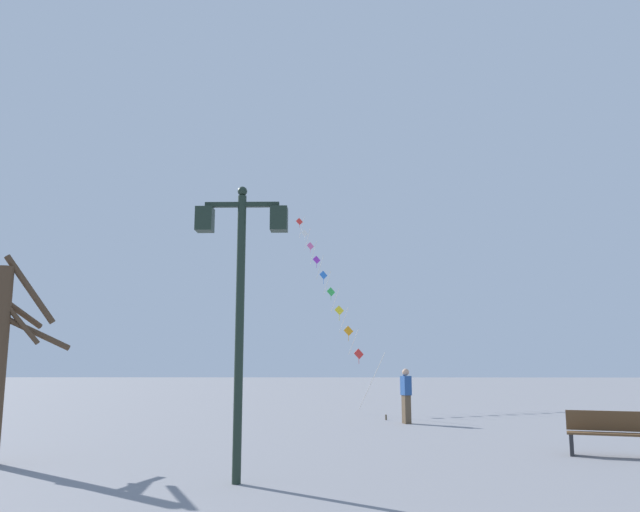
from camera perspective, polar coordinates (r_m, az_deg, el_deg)
The scene contains 6 objects.
ground_plane at distance 21.34m, azimuth 2.16°, elevation -14.60°, with size 160.00×160.00×0.00m, color gray.
twin_lantern_lamp_post at distance 10.50m, azimuth -7.08°, elevation -1.49°, with size 1.51×0.28×4.75m.
kite_train at distance 29.57m, azimuth 0.74°, elevation -2.70°, with size 3.92×13.41×10.11m.
kite_flyer at distance 20.94m, azimuth 7.68°, elevation -12.13°, with size 0.34×0.63×1.71m.
bare_tree at distance 13.76m, azimuth -26.49°, elevation -7.78°, with size 1.84×0.96×3.95m.
park_bench at distance 14.61m, azimuth 24.37°, elevation -14.23°, with size 1.66×0.94×0.89m.
Camera 1 is at (-0.31, -1.26, 1.80)m, focal length 35.88 mm.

